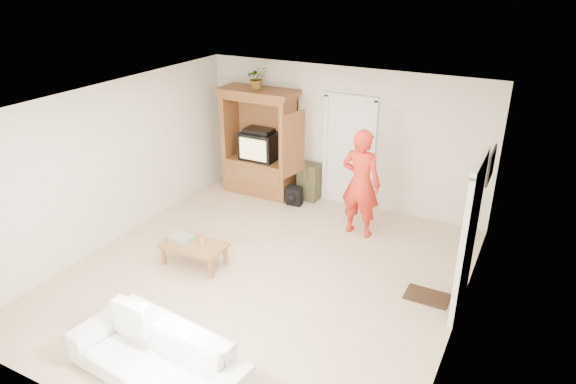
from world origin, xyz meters
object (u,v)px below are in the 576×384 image
(armoire, at_px, (261,149))
(sofa, at_px, (157,358))
(man, at_px, (361,183))
(coffee_table, at_px, (194,246))

(armoire, bearing_deg, sofa, -72.16)
(man, xyz_separation_m, coffee_table, (-1.86, -2.13, -0.61))
(man, xyz_separation_m, sofa, (-0.75, -4.25, -0.62))
(man, relative_size, coffee_table, 1.86)
(sofa, xyz_separation_m, coffee_table, (-1.11, 2.12, 0.01))
(man, bearing_deg, coffee_table, 52.51)
(coffee_table, bearing_deg, sofa, -64.62)
(armoire, relative_size, sofa, 1.00)
(armoire, distance_m, man, 2.48)
(man, distance_m, sofa, 4.36)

